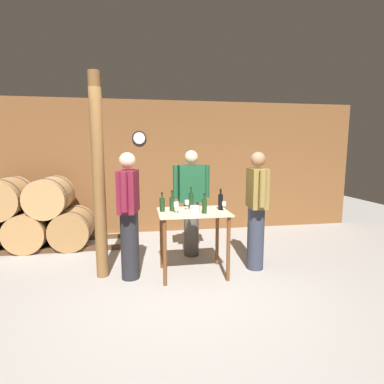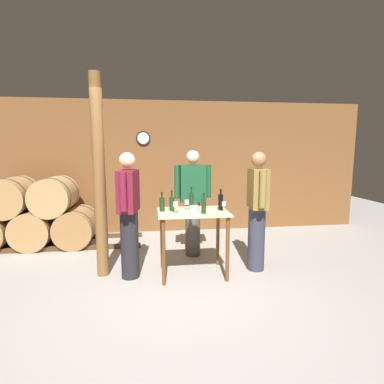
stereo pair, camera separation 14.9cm
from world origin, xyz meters
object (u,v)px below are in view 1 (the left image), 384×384
Objects in this scene: wine_glass_near_left at (176,205)px; person_host at (191,201)px; wine_bottle_far_left at (162,204)px; wine_bottle_right at (204,206)px; wine_bottle_center at (191,200)px; wine_glass_near_right at (224,204)px; wine_bottle_left at (172,203)px; wine_bottle_far_right at (221,201)px; ice_bucket at (195,210)px; wine_glass_near_center at (187,203)px; person_visitor_bearded at (257,208)px; person_visitor_with_scarf at (129,213)px; wooden_post at (99,178)px.

wine_glass_near_left is 0.92m from person_host.
wine_bottle_right reaches higher than wine_bottle_far_left.
wine_bottle_center is 2.31× the size of wine_glass_near_right.
wine_bottle_left is at bearing 170.24° from wine_glass_near_right.
wine_bottle_far_right is 0.78m from person_host.
person_host is (0.11, 0.92, -0.04)m from ice_bucket.
wine_glass_near_center is at bearing 5.05° from wine_bottle_far_left.
wine_glass_near_left is 0.09× the size of person_visitor_bearded.
wine_glass_near_left is at bearing -76.51° from wine_bottle_left.
wine_bottle_right is (0.12, -0.36, -0.02)m from wine_bottle_center.
wine_bottle_right is at bearing -21.47° from wine_bottle_far_left.
wine_bottle_far_left is at bearing -126.58° from person_host.
person_visitor_bearded is (1.78, 0.04, 0.00)m from person_visitor_with_scarf.
wine_bottle_left is (0.96, -0.08, -0.35)m from wooden_post.
ice_bucket is (-0.43, -0.12, -0.04)m from wine_glass_near_right.
wine_bottle_far_right is (0.27, 0.19, 0.01)m from wine_bottle_right.
wine_glass_near_right is (0.70, -0.12, -0.01)m from wine_bottle_left.
wine_bottle_far_right is 0.10m from wine_glass_near_right.
wine_bottle_far_left is 0.45m from person_visitor_with_scarf.
wine_bottle_far_left is 0.81m from wine_bottle_far_right.
wine_glass_near_center is at bearing 173.79° from wine_bottle_far_right.
wine_bottle_far_left is 0.45m from wine_bottle_center.
person_visitor_bearded is at bearing 0.93° from wine_bottle_far_right.
ice_bucket is at bearing -12.22° from person_visitor_with_scarf.
person_visitor_with_scarf is at bearing -167.31° from wine_bottle_center.
person_visitor_with_scarf reaches higher than wine_bottle_center.
ice_bucket is (0.23, -0.08, -0.06)m from wine_glass_near_left.
person_host reaches higher than person_visitor_with_scarf.
wine_bottle_far_left reaches higher than ice_bucket.
wine_bottle_right is at bearing -144.58° from wine_bottle_far_right.
wine_glass_near_left reaches higher than wine_glass_near_center.
wine_bottle_left is 2.13× the size of wine_glass_near_right.
wine_bottle_center is 0.49m from wine_glass_near_right.
wine_glass_near_left is 0.63m from person_visitor_with_scarf.
wooden_post reaches higher than wine_bottle_right.
wine_bottle_center reaches higher than wine_glass_near_left.
wooden_post is at bearing 160.91° from person_visitor_with_scarf.
wine_bottle_left is (0.13, 0.01, 0.01)m from wine_bottle_far_left.
wine_bottle_right reaches higher than ice_bucket.
person_visitor_with_scarf is (-0.86, -0.19, -0.12)m from wine_bottle_center.
wooden_post is 1.44m from wine_bottle_right.
ice_bucket is at bearing -92.39° from wine_bottle_center.
wooden_post is 9.18× the size of wine_bottle_far_right.
person_visitor_with_scarf is (-0.96, -0.74, -0.01)m from person_host.
wine_bottle_right is (1.36, -0.30, -0.35)m from wooden_post.
wine_glass_near_center is 0.79m from person_visitor_with_scarf.
wine_bottle_right is 0.14m from ice_bucket.
wooden_post is at bearing 174.14° from wine_bottle_far_left.
person_visitor_with_scarf is (-0.78, -0.08, -0.10)m from wine_glass_near_center.
wine_glass_near_left is 0.66m from wine_glass_near_right.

